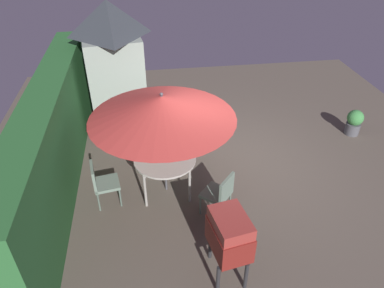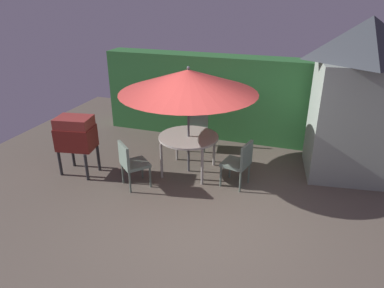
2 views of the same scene
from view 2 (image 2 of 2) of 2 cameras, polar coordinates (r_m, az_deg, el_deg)
name	(u,v)px [view 2 (image 2 of 2)]	position (r m, az deg, el deg)	size (l,w,h in m)	color
ground_plane	(201,215)	(5.97, 1.45, -11.50)	(11.00, 11.00, 0.00)	brown
hedge_backdrop	(245,99)	(8.63, 8.56, 7.18)	(7.03, 0.64, 2.02)	#28602D
garden_shed	(357,99)	(7.33, 25.24, 6.55)	(1.78, 1.59, 3.04)	gray
patio_table	(189,139)	(6.98, -0.56, 0.79)	(1.19, 1.19, 0.78)	#B2ADA3
patio_umbrella	(188,81)	(6.61, -0.60, 10.15)	(2.62, 2.62, 2.16)	#4C4C51
bbq_grill	(76,134)	(7.24, -18.35, 1.51)	(0.78, 0.61, 1.20)	maroon
chair_near_shed	(131,162)	(6.61, -9.88, -2.84)	(0.65, 0.65, 0.90)	slate
chair_far_side	(240,161)	(6.59, 7.78, -2.77)	(0.55, 0.55, 0.90)	slate
chair_toward_hedge	(198,126)	(8.17, 0.90, 2.87)	(0.53, 0.53, 0.90)	slate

